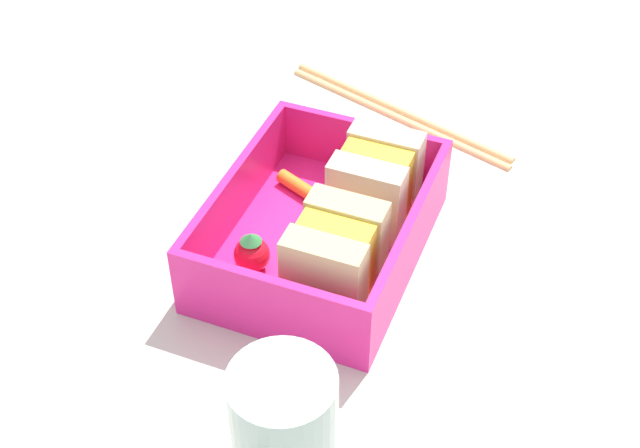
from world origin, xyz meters
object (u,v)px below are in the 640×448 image
at_px(carrot_stick_far_left, 305,191).
at_px(strawberry_far_left, 252,253).
at_px(sandwich_left, 376,183).
at_px(chopstick_pair, 395,111).
at_px(drinking_glass, 284,438).
at_px(sandwich_center_left, 335,257).

height_order(carrot_stick_far_left, strawberry_far_left, strawberry_far_left).
bearing_deg(sandwich_left, chopstick_pair, -168.37).
height_order(strawberry_far_left, drinking_glass, drinking_glass).
height_order(sandwich_center_left, drinking_glass, drinking_glass).
bearing_deg(chopstick_pair, drinking_glass, 8.57).
height_order(sandwich_center_left, chopstick_pair, sandwich_center_left).
xyz_separation_m(carrot_stick_far_left, strawberry_far_left, (0.08, -0.01, 0.01)).
bearing_deg(strawberry_far_left, sandwich_left, 144.20).
bearing_deg(chopstick_pair, sandwich_center_left, 7.48).
bearing_deg(carrot_stick_far_left, strawberry_far_left, -3.59).
distance_m(carrot_stick_far_left, strawberry_far_left, 0.08).
bearing_deg(strawberry_far_left, carrot_stick_far_left, 176.41).
bearing_deg(strawberry_far_left, sandwich_center_left, 92.16).
distance_m(carrot_stick_far_left, chopstick_pair, 0.14).
xyz_separation_m(sandwich_left, carrot_stick_far_left, (-0.00, -0.05, -0.02)).
bearing_deg(strawberry_far_left, drinking_glass, 31.18).
distance_m(sandwich_left, carrot_stick_far_left, 0.06).
bearing_deg(carrot_stick_far_left, sandwich_center_left, 34.04).
bearing_deg(carrot_stick_far_left, sandwich_left, 89.82).
bearing_deg(drinking_glass, sandwich_center_left, -169.75).
height_order(carrot_stick_far_left, drinking_glass, drinking_glass).
bearing_deg(chopstick_pair, carrot_stick_far_left, -10.12).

